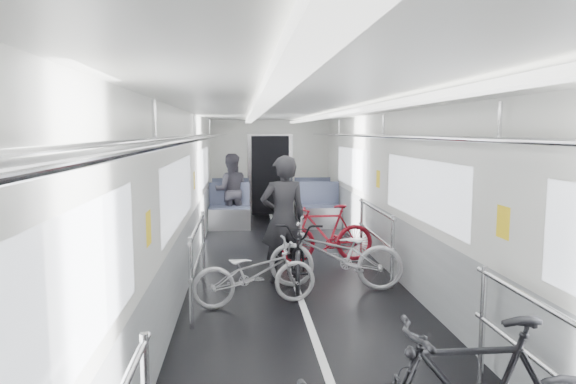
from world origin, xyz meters
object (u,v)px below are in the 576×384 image
(bike_left_far, at_px, (255,273))
(bike_right_mid, at_px, (335,255))
(bike_right_far, at_px, (326,234))
(person_seated, at_px, (231,190))
(person_standing, at_px, (283,219))
(bike_aisle, at_px, (299,251))

(bike_left_far, relative_size, bike_right_mid, 0.85)
(bike_left_far, relative_size, bike_right_far, 0.98)
(person_seated, bearing_deg, bike_right_far, 114.31)
(bike_right_mid, xyz_separation_m, bike_right_far, (0.11, 1.44, -0.00))
(bike_left_far, height_order, person_standing, person_standing)
(bike_right_far, bearing_deg, bike_left_far, -33.49)
(bike_right_mid, relative_size, bike_aisle, 1.03)
(bike_right_far, distance_m, bike_aisle, 1.26)
(bike_left_far, xyz_separation_m, bike_aisle, (0.64, 0.87, 0.06))
(person_seated, bearing_deg, bike_right_mid, 105.82)
(bike_right_mid, height_order, person_seated, person_seated)
(person_standing, bearing_deg, bike_right_far, -135.60)
(bike_left_far, xyz_separation_m, bike_right_mid, (1.10, 0.56, 0.07))
(bike_left_far, xyz_separation_m, person_standing, (0.43, 0.97, 0.49))
(bike_aisle, distance_m, person_standing, 0.49)
(bike_left_far, bearing_deg, bike_right_mid, -74.07)
(bike_right_mid, distance_m, person_seated, 4.94)
(bike_right_far, relative_size, person_standing, 0.87)
(bike_left_far, bearing_deg, person_seated, -6.80)
(bike_right_far, bearing_deg, person_seated, -156.40)
(bike_left_far, distance_m, person_seated, 5.29)
(bike_right_far, xyz_separation_m, bike_aisle, (-0.56, -1.13, -0.01))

